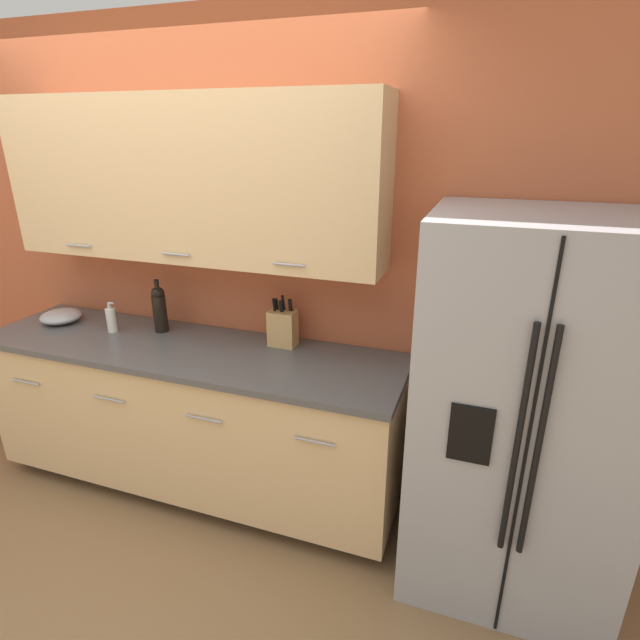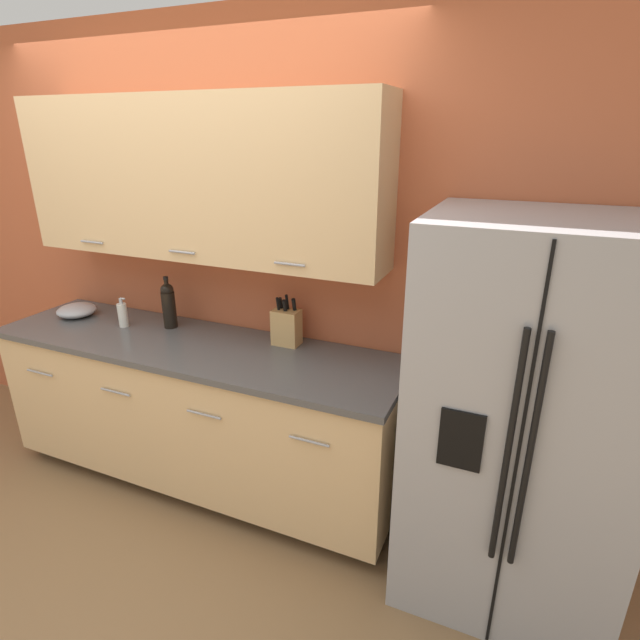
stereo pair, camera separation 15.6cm
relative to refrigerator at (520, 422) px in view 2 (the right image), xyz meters
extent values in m
plane|color=olive|center=(-1.83, -0.64, -0.87)|extent=(14.00, 14.00, 0.00)
cube|color=#BC5B38|center=(-1.83, 0.40, 0.43)|extent=(10.00, 0.05, 2.60)
cube|color=#E0B77F|center=(-1.72, 0.22, 0.91)|extent=(2.08, 0.32, 0.82)
cylinder|color=#99999E|center=(-2.34, 0.04, 0.56)|extent=(0.16, 0.01, 0.01)
cylinder|color=#99999E|center=(-1.72, 0.04, 0.56)|extent=(0.16, 0.01, 0.01)
cylinder|color=#99999E|center=(-1.10, 0.04, 0.56)|extent=(0.16, 0.01, 0.01)
cube|color=black|center=(-1.72, 0.10, -0.82)|extent=(2.35, 0.54, 0.09)
cube|color=#E0B77F|center=(-1.72, 0.06, -0.38)|extent=(2.39, 0.62, 0.79)
cube|color=#4C4C4C|center=(-1.72, 0.04, 0.03)|extent=(2.41, 0.64, 0.03)
cylinder|color=#99999E|center=(-2.58, -0.27, -0.16)|extent=(0.20, 0.01, 0.01)
cylinder|color=#99999E|center=(-2.01, -0.27, -0.16)|extent=(0.20, 0.01, 0.01)
cylinder|color=#99999E|center=(-1.43, -0.27, -0.16)|extent=(0.20, 0.01, 0.01)
cylinder|color=#99999E|center=(-0.86, -0.27, -0.16)|extent=(0.20, 0.01, 0.01)
cube|color=#9E9EA0|center=(0.00, 0.00, 0.00)|extent=(0.88, 0.73, 1.73)
cube|color=black|center=(0.00, -0.37, 0.00)|extent=(0.01, 0.01, 1.70)
cylinder|color=black|center=(-0.03, -0.38, 0.09)|extent=(0.02, 0.02, 0.95)
cylinder|color=black|center=(0.04, -0.38, 0.09)|extent=(0.02, 0.02, 0.95)
cube|color=black|center=(-0.20, -0.37, 0.09)|extent=(0.16, 0.01, 0.24)
cube|color=tan|center=(-1.23, 0.24, 0.15)|extent=(0.15, 0.10, 0.20)
cylinder|color=black|center=(-1.27, 0.26, 0.28)|extent=(0.02, 0.03, 0.07)
cylinder|color=black|center=(-1.27, 0.23, 0.28)|extent=(0.02, 0.03, 0.07)
cylinder|color=black|center=(-1.23, 0.26, 0.29)|extent=(0.02, 0.03, 0.09)
cylinder|color=black|center=(-1.23, 0.23, 0.28)|extent=(0.02, 0.03, 0.07)
cylinder|color=black|center=(-1.19, 0.26, 0.28)|extent=(0.02, 0.03, 0.07)
cylinder|color=black|center=(-1.98, 0.20, 0.16)|extent=(0.08, 0.08, 0.22)
sphere|color=black|center=(-1.98, 0.20, 0.28)|extent=(0.08, 0.08, 0.08)
cylinder|color=black|center=(-1.98, 0.20, 0.30)|extent=(0.03, 0.03, 0.08)
cylinder|color=black|center=(-1.98, 0.20, 0.35)|extent=(0.03, 0.03, 0.02)
cylinder|color=silver|center=(-2.25, 0.10, 0.12)|extent=(0.06, 0.06, 0.14)
cylinder|color=#B2B2B5|center=(-2.25, 0.10, 0.21)|extent=(0.02, 0.02, 0.04)
cylinder|color=#B2B2B5|center=(-2.23, 0.10, 0.22)|extent=(0.03, 0.01, 0.01)
ellipsoid|color=#A3A3A5|center=(-2.65, 0.11, 0.09)|extent=(0.24, 0.24, 0.08)
camera|label=1|loc=(-0.21, -2.06, 1.15)|focal=28.00mm
camera|label=2|loc=(-0.06, -2.00, 1.15)|focal=28.00mm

